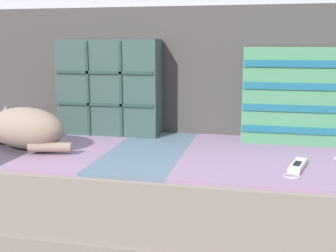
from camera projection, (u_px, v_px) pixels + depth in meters
The scene contains 6 objects.
couch at pixel (152, 194), 1.67m from camera, with size 2.08×0.83×0.38m.
sofa_backrest at pixel (170, 70), 1.91m from camera, with size 2.04×0.14×0.55m.
throw_pillow_quilted at pixel (110, 87), 1.84m from camera, with size 0.45×0.14×0.41m.
throw_pillow_striped at pixel (292, 95), 1.68m from camera, with size 0.39×0.14×0.38m.
sleeping_cat at pixel (22, 128), 1.60m from camera, with size 0.41×0.28×0.16m.
game_remote_far at pixel (297, 166), 1.34m from camera, with size 0.09×0.20×0.02m.
Camera 1 is at (0.40, -1.40, 0.78)m, focal length 45.00 mm.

